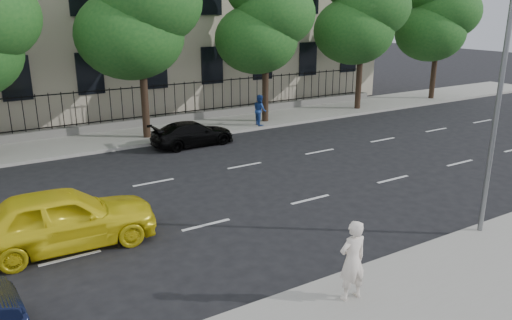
% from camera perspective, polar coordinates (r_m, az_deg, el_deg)
% --- Properties ---
extents(ground, '(120.00, 120.00, 0.00)m').
position_cam_1_polar(ground, '(15.65, 11.87, -7.33)').
color(ground, black).
rests_on(ground, ground).
extents(near_sidewalk, '(60.00, 4.00, 0.15)m').
position_cam_1_polar(near_sidewalk, '(13.36, 23.94, -12.67)').
color(near_sidewalk, gray).
rests_on(near_sidewalk, ground).
extents(far_sidewalk, '(60.00, 4.00, 0.15)m').
position_cam_1_polar(far_sidewalk, '(26.93, -8.89, 3.40)').
color(far_sidewalk, gray).
rests_on(far_sidewalk, ground).
extents(lane_markings, '(49.60, 4.62, 0.01)m').
position_cam_1_polar(lane_markings, '(19.08, 2.10, -2.39)').
color(lane_markings, silver).
rests_on(lane_markings, ground).
extents(iron_fence, '(30.00, 0.50, 2.20)m').
position_cam_1_polar(iron_fence, '(28.34, -10.30, 5.20)').
color(iron_fence, slate).
rests_on(iron_fence, far_sidewalk).
extents(street_light, '(0.25, 3.32, 8.05)m').
position_cam_1_polar(street_light, '(15.14, 24.86, 10.91)').
color(street_light, slate).
rests_on(street_light, near_sidewalk).
extents(tree_c, '(5.89, 5.50, 9.80)m').
position_cam_1_polar(tree_c, '(24.88, -13.32, 16.78)').
color(tree_c, '#382619').
rests_on(tree_c, far_sidewalk).
extents(tree_d, '(5.34, 4.94, 8.84)m').
position_cam_1_polar(tree_d, '(27.95, 1.00, 16.04)').
color(tree_d, '#382619').
rests_on(tree_d, far_sidewalk).
extents(tree_e, '(5.71, 5.31, 9.46)m').
position_cam_1_polar(tree_e, '(32.26, 12.00, 16.47)').
color(tree_e, '#382619').
rests_on(tree_e, far_sidewalk).
extents(tree_f, '(5.52, 5.12, 9.01)m').
position_cam_1_polar(tree_f, '(37.40, 20.09, 15.39)').
color(tree_f, '#382619').
rests_on(tree_f, far_sidewalk).
extents(yellow_taxi, '(5.10, 2.29, 1.70)m').
position_cam_1_polar(yellow_taxi, '(14.68, -21.23, -6.24)').
color(yellow_taxi, yellow).
rests_on(yellow_taxi, ground).
extents(black_sedan, '(4.08, 1.75, 1.17)m').
position_cam_1_polar(black_sedan, '(23.98, -7.25, 3.02)').
color(black_sedan, black).
rests_on(black_sedan, ground).
extents(woman_near, '(0.71, 0.49, 1.87)m').
position_cam_1_polar(woman_near, '(11.29, 10.95, -11.20)').
color(woman_near, white).
rests_on(woman_near, near_sidewalk).
extents(pedestrian_far, '(0.78, 0.92, 1.67)m').
position_cam_1_polar(pedestrian_far, '(27.30, 0.45, 5.75)').
color(pedestrian_far, navy).
rests_on(pedestrian_far, far_sidewalk).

